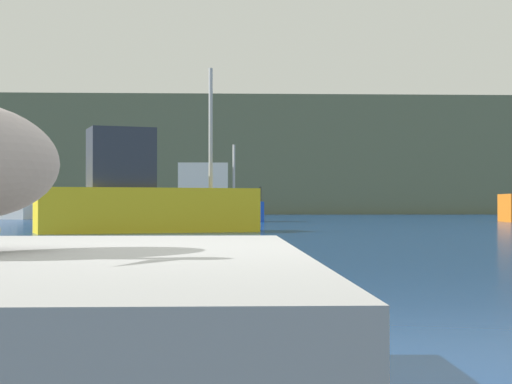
% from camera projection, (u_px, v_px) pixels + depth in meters
% --- Properties ---
extents(hillside_backdrop, '(140.00, 13.54, 9.23)m').
position_uv_depth(hillside_backdrop, '(223.00, 159.00, 69.15)').
color(hillside_backdrop, '#5B664C').
rests_on(hillside_backdrop, ground).
extents(fishing_boat_blue, '(6.88, 2.16, 3.60)m').
position_uv_depth(fishing_boat_blue, '(195.00, 202.00, 38.21)').
color(fishing_boat_blue, blue).
rests_on(fishing_boat_blue, ground).
extents(fishing_boat_yellow, '(6.68, 3.64, 4.97)m').
position_uv_depth(fishing_boat_yellow, '(142.00, 198.00, 24.14)').
color(fishing_boat_yellow, yellow).
rests_on(fishing_boat_yellow, ground).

